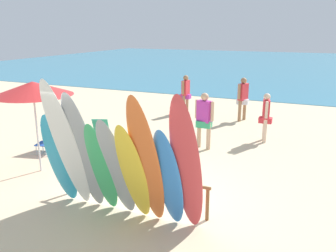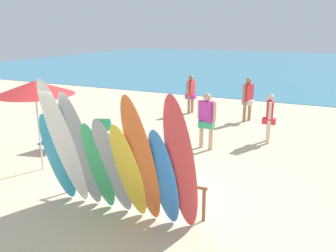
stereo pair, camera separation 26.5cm
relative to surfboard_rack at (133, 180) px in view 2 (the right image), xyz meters
name	(u,v)px [view 2 (the right image)]	position (x,y,z in m)	size (l,w,h in m)	color
ground	(263,95)	(0.00, 14.00, -0.55)	(60.00, 60.00, 0.00)	beige
ocean_water	(299,65)	(0.00, 32.11, -0.54)	(60.00, 40.00, 0.02)	teal
surfboard_rack	(133,180)	(0.00, 0.00, 0.00)	(3.21, 0.07, 0.70)	brown
surfboard_teal_0	(58,158)	(-1.35, -0.64, 0.46)	(0.56, 0.07, 2.12)	#289EC6
surfboard_white_1	(65,146)	(-1.02, -0.79, 0.82)	(0.54, 0.08, 2.90)	white
surfboard_grey_2	(81,153)	(-0.69, -0.72, 0.71)	(0.55, 0.08, 2.65)	#999EA3
surfboard_green_3	(99,168)	(-0.37, -0.63, 0.43)	(0.49, 0.08, 2.06)	#38B266
surfboard_grey_4	(113,168)	(-0.01, -0.67, 0.49)	(0.57, 0.06, 2.21)	#999EA3
surfboard_yellow_5	(129,174)	(0.37, -0.73, 0.48)	(0.49, 0.06, 2.21)	yellow
surfboard_orange_6	(142,164)	(0.68, -0.80, 0.75)	(0.50, 0.06, 2.76)	orange
surfboard_blue_7	(164,180)	(1.03, -0.64, 0.45)	(0.49, 0.08, 2.10)	#337AD1
surfboard_red_8	(181,168)	(1.38, -0.71, 0.77)	(0.51, 0.06, 2.77)	#D13D42
beachgoer_by_water	(191,92)	(-2.02, 8.19, 0.39)	(0.43, 0.62, 1.64)	#9E704C
beachgoer_near_rack	(248,97)	(0.50, 7.88, 0.43)	(0.44, 0.61, 1.71)	#9E704C
beachgoer_photographing	(269,115)	(1.75, 5.50, 0.35)	(0.41, 0.59, 1.57)	beige
beachgoer_midbeach	(207,117)	(0.16, 4.03, 0.44)	(0.63, 0.33, 1.72)	tan
beach_chair_red	(52,136)	(-3.97, 1.91, -0.13)	(0.66, 0.81, 0.81)	#B7B7BC
beach_chair_blue	(103,130)	(-3.02, 3.17, -0.13)	(0.74, 0.89, 0.78)	#B7B7BC
beach_umbrella	(35,88)	(-3.13, 0.63, 1.59)	(1.93, 1.93, 2.31)	silver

